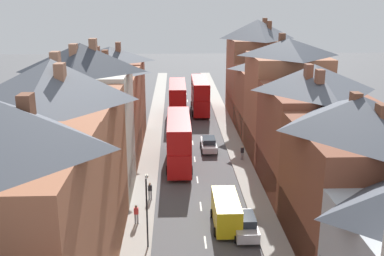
# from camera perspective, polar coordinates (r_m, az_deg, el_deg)

# --- Properties ---
(pavement_left) EXTENTS (2.20, 104.00, 0.14)m
(pavement_left) POSITION_cam_1_polar(r_m,az_deg,el_deg) (58.60, -4.98, -1.27)
(pavement_left) COLOR #A8A399
(pavement_left) RESTS_ON ground
(pavement_right) EXTENTS (2.20, 104.00, 0.14)m
(pavement_right) POSITION_cam_1_polar(r_m,az_deg,el_deg) (58.97, 4.97, -1.15)
(pavement_right) COLOR #A8A399
(pavement_right) RESTS_ON ground
(centre_line_dashes) EXTENTS (0.14, 97.80, 0.01)m
(centre_line_dashes) POSITION_cam_1_polar(r_m,az_deg,el_deg) (56.68, 0.08, -1.88)
(centre_line_dashes) COLOR silver
(centre_line_dashes) RESTS_ON ground
(terrace_row_left) EXTENTS (8.00, 53.83, 14.28)m
(terrace_row_left) POSITION_cam_1_polar(r_m,az_deg,el_deg) (36.10, -14.96, -2.50)
(terrace_row_left) COLOR #B2704C
(terrace_row_left) RESTS_ON ground
(terrace_row_right) EXTENTS (8.00, 68.59, 14.69)m
(terrace_row_right) POSITION_cam_1_polar(r_m,az_deg,el_deg) (43.23, 14.46, 0.14)
(terrace_row_right) COLOR silver
(terrace_row_right) RESTS_ON ground
(double_decker_bus_lead) EXTENTS (2.74, 10.80, 5.30)m
(double_decker_bus_lead) POSITION_cam_1_polar(r_m,az_deg,el_deg) (67.99, -1.86, 3.64)
(double_decker_bus_lead) COLOR #B70F0F
(double_decker_bus_lead) RESTS_ON ground
(double_decker_bus_mid_street) EXTENTS (2.74, 10.80, 5.30)m
(double_decker_bus_mid_street) POSITION_cam_1_polar(r_m,az_deg,el_deg) (48.52, -1.69, -1.55)
(double_decker_bus_mid_street) COLOR red
(double_decker_bus_mid_street) RESTS_ON ground
(double_decker_bus_far_approaching) EXTENTS (2.74, 10.80, 5.30)m
(double_decker_bus_far_approaching) POSITION_cam_1_polar(r_m,az_deg,el_deg) (71.38, 1.02, 4.26)
(double_decker_bus_far_approaching) COLOR #B70F0F
(double_decker_bus_far_approaching) RESTS_ON ground
(car_near_blue) EXTENTS (1.90, 4.56, 1.65)m
(car_near_blue) POSITION_cam_1_polar(r_m,az_deg,el_deg) (53.63, 2.14, -2.03)
(car_near_blue) COLOR silver
(car_near_blue) RESTS_ON ground
(car_parked_left_a) EXTENTS (1.90, 4.27, 1.68)m
(car_parked_left_a) POSITION_cam_1_polar(r_m,az_deg,el_deg) (35.56, 6.70, -12.05)
(car_parked_left_a) COLOR silver
(car_parked_left_a) RESTS_ON ground
(delivery_van) EXTENTS (2.20, 5.20, 2.41)m
(delivery_van) POSITION_cam_1_polar(r_m,az_deg,el_deg) (36.33, 4.35, -10.46)
(delivery_van) COLOR yellow
(delivery_van) RESTS_ON ground
(pedestrian_mid_left) EXTENTS (0.36, 0.22, 1.61)m
(pedestrian_mid_left) POSITION_cam_1_polar(r_m,az_deg,el_deg) (36.80, -7.09, -10.70)
(pedestrian_mid_left) COLOR gray
(pedestrian_mid_left) RESTS_ON pavement_left
(pedestrian_mid_right) EXTENTS (0.36, 0.22, 1.61)m
(pedestrian_mid_right) POSITION_cam_1_polar(r_m,az_deg,el_deg) (40.77, -5.35, -7.86)
(pedestrian_mid_right) COLOR gray
(pedestrian_mid_right) RESTS_ON pavement_left
(pedestrian_far_left) EXTENTS (0.36, 0.22, 1.61)m
(pedestrian_far_left) POSITION_cam_1_polar(r_m,az_deg,el_deg) (50.45, 6.40, -3.08)
(pedestrian_far_left) COLOR gray
(pedestrian_far_left) RESTS_ON pavement_right
(street_lamp) EXTENTS (0.20, 1.12, 5.50)m
(street_lamp) POSITION_cam_1_polar(r_m,az_deg,el_deg) (32.69, -5.75, -9.97)
(street_lamp) COLOR black
(street_lamp) RESTS_ON ground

